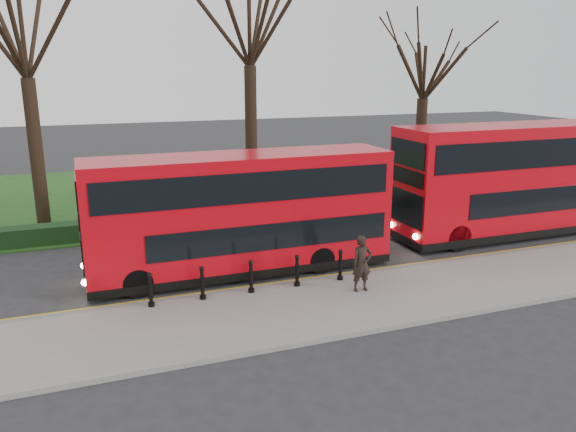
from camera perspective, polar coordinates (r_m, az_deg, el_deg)
name	(u,v)px	position (r m, az deg, el deg)	size (l,w,h in m)	color
ground	(281,276)	(19.59, -0.67, -6.13)	(120.00, 120.00, 0.00)	#28282B
pavement	(316,308)	(16.98, 2.82, -9.27)	(60.00, 4.00, 0.15)	gray
kerb	(292,284)	(18.69, 0.38, -6.94)	(60.00, 0.25, 0.16)	slate
grass_verge	(195,190)	(33.54, -9.42, 2.61)	(60.00, 18.00, 0.06)	#1D4C19
hedge	(231,218)	(25.66, -5.83, -0.18)	(60.00, 0.90, 0.80)	black
yellow_line_outer	(289,283)	(18.97, 0.06, -6.82)	(60.00, 0.10, 0.01)	yellow
yellow_line_inner	(286,281)	(19.15, -0.16, -6.61)	(60.00, 0.10, 0.01)	yellow
tree_left	(22,26)	(27.33, -25.44, 17.05)	(7.67, 7.67, 11.99)	black
tree_mid	(249,15)	(28.53, -3.96, 19.66)	(8.29, 8.29, 12.96)	black
tree_right	(425,67)	(32.74, 13.71, 14.53)	(6.24, 6.24, 9.74)	black
bollard_row	(251,277)	(17.72, -3.77, -6.22)	(6.34, 0.15, 1.00)	black
bus_lead	(241,214)	(19.42, -4.75, 0.16)	(10.51, 2.42, 4.18)	red
bus_rear	(525,179)	(26.16, 22.94, 3.46)	(11.87, 2.72, 4.72)	red
pedestrian	(362,263)	(17.83, 7.52, -4.80)	(0.66, 0.43, 1.81)	black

